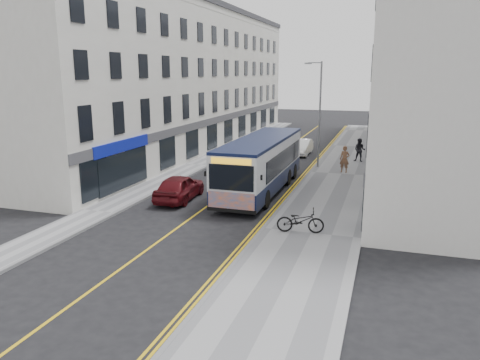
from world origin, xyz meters
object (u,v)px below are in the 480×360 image
Objects in this scene: pedestrian_far at (360,150)px; city_bus at (261,163)px; pedestrian_near at (345,159)px; car_maroon at (179,187)px; streetlamp at (319,111)px; car_white at (302,147)px; bicycle at (300,221)px.

city_bus is at bearing -105.62° from pedestrian_far.
car_maroon is at bearing -123.17° from pedestrian_near.
car_maroon is at bearing -118.09° from streetlamp.
car_white is at bearing 163.42° from pedestrian_far.
pedestrian_near reaches higher than car_maroon.
city_bus is (-2.18, -8.26, -2.56)m from streetlamp.
streetlamp is 15.84m from bicycle.
pedestrian_far is at bearing -124.76° from car_maroon.
pedestrian_far is (0.76, 4.62, -0.02)m from pedestrian_near.
city_bus is 13.91m from car_white.
car_maroon is (-9.14, -14.72, -0.31)m from pedestrian_far.
city_bus is at bearing -89.46° from car_white.
streetlamp reaches higher than bicycle.
pedestrian_near is at bearing -90.76° from pedestrian_far.
pedestrian_far reaches higher than car_maroon.
pedestrian_far is 5.74m from car_white.
car_maroon is (-3.99, -3.29, -1.07)m from city_bus.
city_bus reaches higher than car_maroon.
pedestrian_near is at bearing -132.59° from car_maroon.
streetlamp is 1.80× the size of car_maroon.
pedestrian_far is at bearing 87.10° from pedestrian_near.
pedestrian_near reaches higher than bicycle.
city_bus is 6.09× the size of pedestrian_far.
pedestrian_near reaches higher than car_white.
pedestrian_near is at bearing -12.33° from bicycle.
pedestrian_near is (0.62, 13.86, 0.40)m from bicycle.
pedestrian_near is 4.68m from pedestrian_far.
car_white is at bearing 90.15° from city_bus.
pedestrian_near is at bearing -57.55° from car_white.
city_bus is at bearing -116.28° from pedestrian_near.
pedestrian_near reaches higher than pedestrian_far.
pedestrian_far is (1.38, 18.48, 0.38)m from bicycle.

